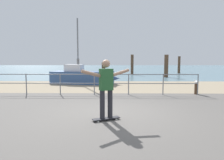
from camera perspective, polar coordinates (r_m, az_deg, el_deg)
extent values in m
cube|color=#605B56|center=(5.76, 0.56, -11.89)|extent=(24.00, 10.00, 0.04)
cube|color=tan|center=(13.60, 0.87, -1.73)|extent=(24.00, 6.00, 0.04)
cube|color=slate|center=(41.53, 1.01, 3.18)|extent=(72.00, 50.00, 0.04)
cylinder|color=slate|center=(11.09, -22.53, -1.09)|extent=(0.05, 0.05, 1.05)
cylinder|color=slate|center=(10.53, -14.08, -1.16)|extent=(0.05, 0.05, 1.05)
cylinder|color=slate|center=(10.22, -4.91, -1.21)|extent=(0.05, 0.05, 1.05)
cylinder|color=slate|center=(10.18, 4.59, -1.23)|extent=(0.05, 0.05, 1.05)
cylinder|color=slate|center=(10.42, 13.89, -1.22)|extent=(0.05, 0.05, 1.05)
cylinder|color=slate|center=(10.92, 22.56, -1.18)|extent=(0.05, 0.05, 1.05)
cylinder|color=slate|center=(10.17, -4.93, 1.56)|extent=(10.13, 0.04, 0.04)
cylinder|color=slate|center=(10.21, -4.91, -0.92)|extent=(10.13, 0.04, 0.04)
cube|color=#335184|center=(15.00, -8.21, 0.62)|extent=(4.59, 2.24, 0.90)
cone|color=#335184|center=(14.37, 0.03, 0.46)|extent=(1.23, 0.97, 0.77)
cylinder|color=slate|center=(15.09, -9.41, 9.46)|extent=(0.10, 0.10, 3.75)
cube|color=silver|center=(15.18, -10.37, 3.29)|extent=(1.35, 1.12, 0.50)
cube|color=black|center=(5.97, -1.59, -10.53)|extent=(0.81, 0.53, 0.02)
cylinder|color=silver|center=(6.17, 0.53, -10.41)|extent=(0.07, 0.05, 0.06)
cylinder|color=silver|center=(6.03, 1.20, -10.79)|extent=(0.07, 0.05, 0.06)
cylinder|color=silver|center=(5.96, -4.42, -11.01)|extent=(0.07, 0.05, 0.06)
cylinder|color=silver|center=(5.81, -3.86, -11.43)|extent=(0.07, 0.05, 0.06)
cylinder|color=#26262B|center=(5.92, -0.53, -6.56)|extent=(0.14, 0.14, 0.80)
cylinder|color=#26262B|center=(5.83, -2.69, -6.76)|extent=(0.14, 0.14, 0.80)
cube|color=#26592D|center=(5.77, -1.62, 0.15)|extent=(0.41, 0.34, 0.60)
sphere|color=#9E755B|center=(5.74, -1.64, 4.53)|extent=(0.22, 0.22, 0.22)
cylinder|color=#9E755B|center=(5.94, 2.32, 2.04)|extent=(0.54, 0.32, 0.23)
cylinder|color=#9E755B|center=(5.59, -5.83, 1.79)|extent=(0.54, 0.32, 0.23)
cylinder|color=#513826|center=(11.13, 22.18, -2.32)|extent=(0.18, 0.18, 0.56)
ellipsoid|color=white|center=(11.09, 22.25, -0.53)|extent=(0.16, 0.33, 0.14)
sphere|color=white|center=(11.26, 21.87, -0.12)|extent=(0.09, 0.09, 0.09)
cone|color=gold|center=(11.30, 21.77, -0.10)|extent=(0.03, 0.05, 0.02)
cube|color=slate|center=(10.95, 22.59, -0.56)|extent=(0.09, 0.12, 0.02)
cylinder|color=#513826|center=(23.75, -9.31, 3.59)|extent=(0.26, 0.26, 1.88)
cylinder|color=#513826|center=(20.17, -2.34, 2.77)|extent=(0.36, 0.36, 1.49)
cylinder|color=#513826|center=(24.08, 5.56, 4.20)|extent=(0.33, 0.33, 2.33)
cylinder|color=#513826|center=(21.07, 14.70, 3.72)|extent=(0.40, 0.40, 2.23)
cylinder|color=#513826|center=(27.69, 17.98, 3.97)|extent=(0.32, 0.32, 2.18)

